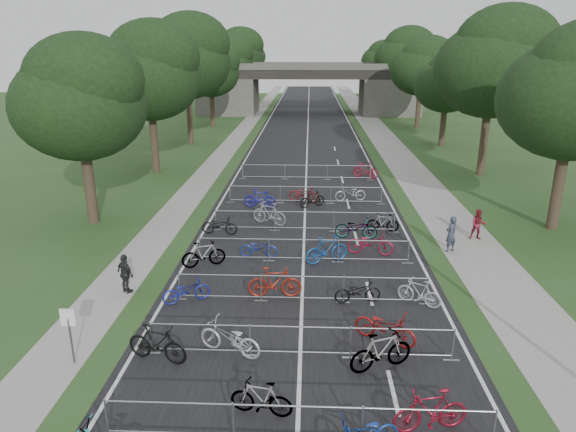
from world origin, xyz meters
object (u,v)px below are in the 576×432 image
Objects in this scene: bike_1 at (261,398)px; pedestrian_b at (478,225)px; overpass_bridge at (309,89)px; park_sign at (69,326)px; pedestrian_a at (451,234)px; pedestrian_c at (125,274)px.

bike_1 is 16.27m from pedestrian_b.
park_sign is (-6.80, -62.00, -2.27)m from overpass_bridge.
overpass_bridge is at bearing -114.90° from pedestrian_a.
overpass_bridge reaches higher than park_sign.
overpass_bridge is 18.11× the size of pedestrian_a.
pedestrian_b is at bearing -80.44° from overpass_bridge.
bike_1 is at bearing -117.66° from pedestrian_b.
bike_1 is at bearing 23.86° from pedestrian_a.
pedestrian_a is (13.60, 9.51, -0.41)m from park_sign.
pedestrian_b is (1.76, 1.65, -0.09)m from pedestrian_a.
bike_1 is 1.05× the size of pedestrian_c.
pedestrian_a reaches higher than pedestrian_b.
bike_1 is 13.91m from pedestrian_a.
overpass_bridge is 20.27× the size of pedestrian_b.
pedestrian_a is (7.75, 11.55, 0.36)m from bike_1.
park_sign is 1.19× the size of pedestrian_b.
park_sign is 1.16× the size of pedestrian_c.
pedestrian_a is at bearing 157.11° from bike_1.
pedestrian_b is at bearing -169.06° from pedestrian_a.
park_sign is at bearing -135.89° from pedestrian_b.
park_sign reaches higher than pedestrian_c.
pedestrian_b is 0.97× the size of pedestrian_c.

